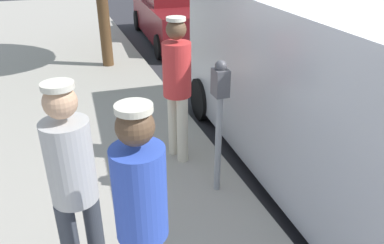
{
  "coord_description": "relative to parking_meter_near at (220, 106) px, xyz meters",
  "views": [
    {
      "loc": [
        2.8,
        2.76,
        2.77
      ],
      "look_at": [
        1.65,
        -0.5,
        1.05
      ],
      "focal_mm": 35.56,
      "sensor_mm": 36.0,
      "label": 1
    }
  ],
  "objects": [
    {
      "name": "pedestrian_in_red",
      "position": [
        0.2,
        -0.82,
        0.01
      ],
      "size": [
        0.34,
        0.35,
        1.79
      ],
      "color": "beige",
      "rests_on": "sidewalk_slab"
    },
    {
      "name": "ground_plane",
      "position": [
        -1.35,
        0.5,
        -1.18
      ],
      "size": [
        80.0,
        80.0,
        0.0
      ],
      "primitive_type": "plane",
      "color": "#2D2D33"
    },
    {
      "name": "parked_sedan_behind",
      "position": [
        -1.8,
        -7.2,
        -0.43
      ],
      "size": [
        2.14,
        4.49,
        1.65
      ],
      "color": "maroon",
      "rests_on": "ground"
    },
    {
      "name": "pedestrian_in_blue",
      "position": [
        1.12,
        1.35,
        -0.01
      ],
      "size": [
        0.34,
        0.34,
        1.77
      ],
      "color": "#383D47",
      "rests_on": "sidewalk_slab"
    },
    {
      "name": "parked_van",
      "position": [
        -1.5,
        0.0,
        -0.03
      ],
      "size": [
        2.3,
        5.27,
        2.15
      ],
      "color": "#BCBCC1",
      "rests_on": "ground"
    },
    {
      "name": "parking_meter_near",
      "position": [
        0.0,
        0.0,
        0.0
      ],
      "size": [
        0.14,
        0.18,
        1.52
      ],
      "color": "gray",
      "rests_on": "sidewalk_slab"
    },
    {
      "name": "pedestrian_in_gray",
      "position": [
        1.51,
        0.82,
        -0.01
      ],
      "size": [
        0.34,
        0.34,
        1.76
      ],
      "color": "#383D47",
      "rests_on": "sidewalk_slab"
    }
  ]
}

